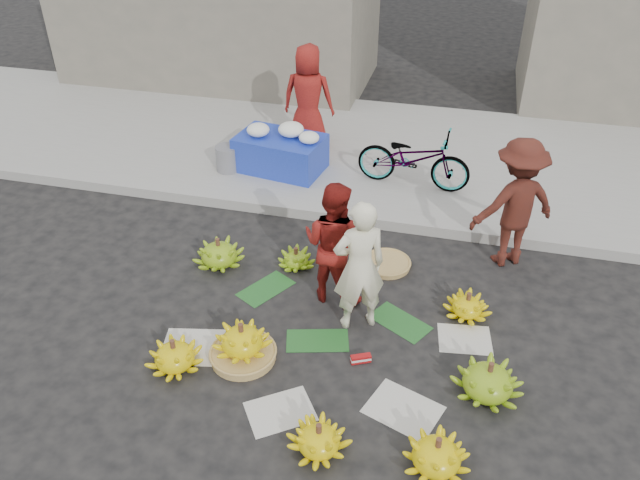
% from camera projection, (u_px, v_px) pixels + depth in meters
% --- Properties ---
extents(ground, '(80.00, 80.00, 0.00)m').
position_uv_depth(ground, '(331.00, 330.00, 6.68)').
color(ground, black).
rests_on(ground, ground).
extents(curb, '(40.00, 0.25, 0.15)m').
position_uv_depth(curb, '(368.00, 218.00, 8.41)').
color(curb, '#989590').
rests_on(curb, ground).
extents(sidewalk, '(40.00, 4.00, 0.12)m').
position_uv_depth(sidewalk, '(392.00, 153.00, 10.11)').
color(sidewalk, '#989590').
rests_on(sidewalk, ground).
extents(newspaper_scatter, '(3.20, 1.80, 0.00)m').
position_uv_depth(newspaper_scatter, '(312.00, 384.00, 6.04)').
color(newspaper_scatter, silver).
rests_on(newspaper_scatter, ground).
extents(banana_leaves, '(2.00, 1.00, 0.00)m').
position_uv_depth(banana_leaves, '(326.00, 316.00, 6.86)').
color(banana_leaves, '#1C5421').
rests_on(banana_leaves, ground).
extents(banana_bunch_0, '(0.69, 0.69, 0.45)m').
position_uv_depth(banana_bunch_0, '(242.00, 344.00, 6.23)').
color(banana_bunch_0, '#AC8648').
rests_on(banana_bunch_0, ground).
extents(banana_bunch_1, '(0.66, 0.66, 0.35)m').
position_uv_depth(banana_bunch_1, '(175.00, 355.00, 6.15)').
color(banana_bunch_1, yellow).
rests_on(banana_bunch_1, ground).
extents(banana_bunch_2, '(0.65, 0.65, 0.33)m').
position_uv_depth(banana_bunch_2, '(319.00, 440.00, 5.33)').
color(banana_bunch_2, yellow).
rests_on(banana_bunch_2, ground).
extents(banana_bunch_3, '(0.67, 0.67, 0.36)m').
position_uv_depth(banana_bunch_3, '(437.00, 455.00, 5.18)').
color(banana_bunch_3, yellow).
rests_on(banana_bunch_3, ground).
extents(banana_bunch_4, '(0.78, 0.78, 0.40)m').
position_uv_depth(banana_bunch_4, '(488.00, 381.00, 5.84)').
color(banana_bunch_4, '#699C16').
rests_on(banana_bunch_4, ground).
extents(banana_bunch_5, '(0.59, 0.59, 0.30)m').
position_uv_depth(banana_bunch_5, '(467.00, 306.00, 6.82)').
color(banana_bunch_5, yellow).
rests_on(banana_bunch_5, ground).
extents(banana_bunch_6, '(0.70, 0.70, 0.38)m').
position_uv_depth(banana_bunch_6, '(219.00, 253.00, 7.58)').
color(banana_bunch_6, '#699C16').
rests_on(banana_bunch_6, ground).
extents(banana_bunch_7, '(0.47, 0.47, 0.27)m').
position_uv_depth(banana_bunch_7, '(296.00, 259.00, 7.57)').
color(banana_bunch_7, '#699C16').
rests_on(banana_bunch_7, ground).
extents(basket_spare, '(0.70, 0.70, 0.06)m').
position_uv_depth(basket_spare, '(387.00, 264.00, 7.62)').
color(basket_spare, '#AC8648').
rests_on(basket_spare, ground).
extents(incense_stack, '(0.21, 0.15, 0.08)m').
position_uv_depth(incense_stack, '(361.00, 359.00, 6.26)').
color(incense_stack, '#AF1214').
rests_on(incense_stack, ground).
extents(vendor_cream, '(0.66, 0.58, 1.52)m').
position_uv_depth(vendor_cream, '(359.00, 267.00, 6.35)').
color(vendor_cream, white).
rests_on(vendor_cream, ground).
extents(vendor_red, '(0.83, 0.72, 1.46)m').
position_uv_depth(vendor_red, '(333.00, 243.00, 6.76)').
color(vendor_red, maroon).
rests_on(vendor_red, ground).
extents(man_striped, '(1.21, 1.04, 1.63)m').
position_uv_depth(man_striped, '(515.00, 203.00, 7.30)').
color(man_striped, maroon).
rests_on(man_striped, ground).
extents(flower_table, '(1.38, 0.98, 0.74)m').
position_uv_depth(flower_table, '(281.00, 151.00, 9.34)').
color(flower_table, '#1B32B2').
rests_on(flower_table, sidewalk).
extents(grey_bucket, '(0.34, 0.34, 0.39)m').
position_uv_depth(grey_bucket, '(227.00, 158.00, 9.37)').
color(grey_bucket, slate).
rests_on(grey_bucket, sidewalk).
extents(flower_vendor, '(0.84, 0.57, 1.66)m').
position_uv_depth(flower_vendor, '(308.00, 98.00, 9.72)').
color(flower_vendor, maroon).
rests_on(flower_vendor, sidewalk).
extents(bicycle, '(0.71, 1.67, 0.85)m').
position_uv_depth(bicycle, '(414.00, 158.00, 8.86)').
color(bicycle, gray).
rests_on(bicycle, sidewalk).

